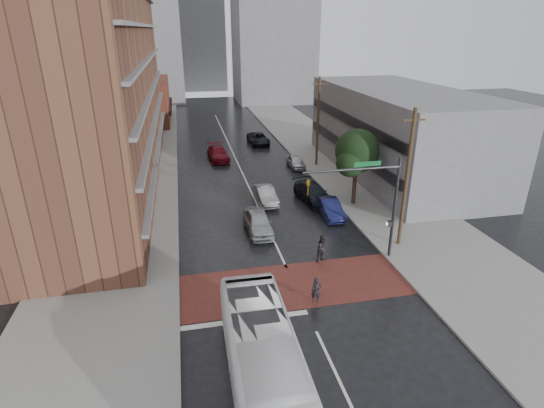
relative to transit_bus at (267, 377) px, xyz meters
name	(u,v)px	position (x,y,z in m)	size (l,w,h in m)	color
ground	(297,289)	(3.45, 8.16, -1.65)	(160.00, 160.00, 0.00)	black
crosswalk	(294,285)	(3.45, 8.66, -1.64)	(14.00, 5.00, 0.02)	maroon
sidewalk_west	(135,174)	(-8.05, 33.16, -1.58)	(9.00, 90.00, 0.15)	gray
sidewalk_east	(335,161)	(14.95, 33.16, -1.58)	(9.00, 90.00, 0.15)	gray
apartment_block	(88,37)	(-10.55, 32.16, 12.35)	(10.00, 44.00, 28.00)	brown
storefront_west	(144,101)	(-8.55, 62.16, 1.85)	(8.00, 16.00, 7.00)	brown
building_east	(398,132)	(19.95, 28.16, 2.85)	(11.00, 26.00, 9.00)	gray
distant_tower_west	(135,22)	(-10.55, 86.16, 14.35)	(18.00, 16.00, 32.00)	gray
distant_tower_east	(273,11)	(17.45, 80.16, 16.35)	(16.00, 14.00, 36.00)	gray
distant_tower_center	(200,40)	(3.45, 103.16, 10.35)	(12.00, 10.00, 24.00)	gray
street_tree	(357,154)	(11.97, 20.19, 3.08)	(4.20, 4.10, 6.90)	#332319
signal_mast	(375,195)	(9.30, 10.66, 3.08)	(6.50, 0.30, 7.20)	#2D2D33
utility_pole_near	(407,179)	(12.25, 12.16, 3.49)	(1.60, 0.26, 10.00)	#473321
utility_pole_far	(318,121)	(12.25, 32.16, 3.49)	(1.60, 0.26, 10.00)	#473321
transit_bus	(267,377)	(0.00, 0.00, 0.00)	(2.77, 11.85, 3.30)	white
pedestrian_a	(316,290)	(4.21, 6.66, -0.85)	(0.59, 0.39, 1.61)	black
pedestrian_b	(323,248)	(6.08, 11.16, -0.69)	(0.94, 0.73, 1.93)	black
car_travel_a	(258,222)	(2.58, 16.45, -0.82)	(1.96, 4.87, 1.66)	#A2A5A9
car_travel_b	(265,195)	(4.30, 22.26, -0.92)	(1.56, 4.46, 1.47)	#9D9FA4
car_travel_c	(218,153)	(1.36, 37.00, -0.87)	(2.18, 5.35, 1.55)	maroon
suv_travel	(258,139)	(7.48, 43.50, -0.91)	(2.45, 5.31, 1.48)	black
car_parked_near	(330,208)	(9.04, 18.16, -0.93)	(1.54, 4.40, 1.45)	#131744
car_parked_mid	(313,193)	(8.65, 21.72, -0.86)	(2.21, 5.43, 1.58)	black
car_parked_far	(296,162)	(9.75, 32.02, -0.98)	(1.59, 3.94, 1.34)	#B9BDC2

